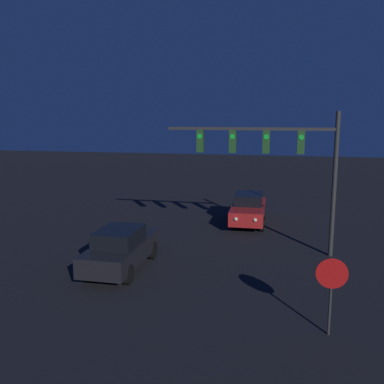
# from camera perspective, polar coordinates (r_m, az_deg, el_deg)

# --- Properties ---
(car_near) EXTENTS (1.68, 4.38, 1.56)m
(car_near) POSITION_cam_1_polar(r_m,az_deg,el_deg) (15.80, -9.40, -7.41)
(car_near) COLOR black
(car_near) RESTS_ON ground_plane
(car_far) EXTENTS (1.75, 4.40, 1.56)m
(car_far) POSITION_cam_1_polar(r_m,az_deg,el_deg) (22.25, 7.53, -2.22)
(car_far) COLOR #B21E1E
(car_far) RESTS_ON ground_plane
(traffic_signal_mast) EXTENTS (6.74, 0.30, 5.70)m
(traffic_signal_mast) POSITION_cam_1_polar(r_m,az_deg,el_deg) (17.26, 11.23, 5.05)
(traffic_signal_mast) COLOR #2D2D2D
(traffic_signal_mast) RESTS_ON ground_plane
(stop_sign) EXTENTS (0.79, 0.07, 2.04)m
(stop_sign) POSITION_cam_1_polar(r_m,az_deg,el_deg) (11.46, 18.09, -11.31)
(stop_sign) COLOR #2D2D2D
(stop_sign) RESTS_ON ground_plane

